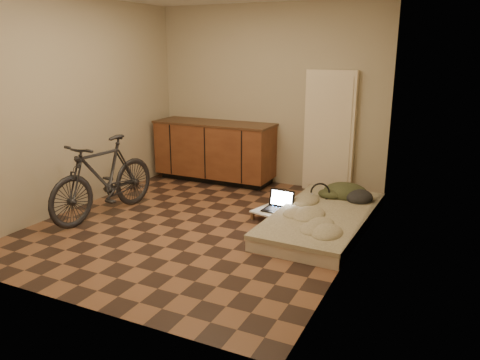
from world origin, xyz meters
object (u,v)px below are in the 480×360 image
at_px(futon, 323,219).
at_px(lap_desk, 281,213).
at_px(laptop, 279,206).
at_px(bicycle, 103,174).

relative_size(futon, lap_desk, 2.89).
bearing_deg(laptop, bicycle, -153.64).
distance_m(futon, laptop, 0.57).
bearing_deg(lap_desk, laptop, 142.53).
height_order(bicycle, laptop, bicycle).
height_order(lap_desk, laptop, laptop).
bearing_deg(futon, bicycle, -160.92).
height_order(futon, lap_desk, futon).
bearing_deg(lap_desk, futon, 18.19).
height_order(futon, laptop, laptop).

